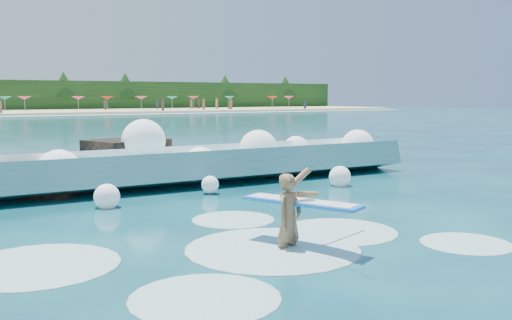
{
  "coord_description": "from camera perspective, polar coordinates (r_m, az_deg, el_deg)",
  "views": [
    {
      "loc": [
        -4.9,
        -8.55,
        2.6
      ],
      "look_at": [
        1.5,
        2.0,
        1.2
      ],
      "focal_mm": 40.0,
      "sensor_mm": 36.0,
      "label": 1
    }
  ],
  "objects": [
    {
      "name": "rock_cluster",
      "position": [
        16.69,
        -22.37,
        -1.33
      ],
      "size": [
        8.35,
        3.53,
        1.5
      ],
      "color": "black",
      "rests_on": "ground"
    },
    {
      "name": "ground",
      "position": [
        10.2,
        -1.39,
        -8.31
      ],
      "size": [
        200.0,
        200.0,
        0.0
      ],
      "primitive_type": "plane",
      "color": "#072D3B",
      "rests_on": "ground"
    },
    {
      "name": "wave_spray",
      "position": [
        16.6,
        -8.81,
        0.39
      ],
      "size": [
        14.55,
        4.14,
        1.98
      ],
      "color": "white",
      "rests_on": "ground"
    },
    {
      "name": "surfer_with_board",
      "position": [
        9.65,
        3.62,
        -5.62
      ],
      "size": [
        1.33,
        2.79,
        1.57
      ],
      "color": "#885E3F",
      "rests_on": "ground"
    },
    {
      "name": "breaking_wave",
      "position": [
        16.89,
        -8.47,
        -0.82
      ],
      "size": [
        15.87,
        2.57,
        1.37
      ],
      "color": "teal",
      "rests_on": "ground"
    },
    {
      "name": "surf_foam",
      "position": [
        9.76,
        -1.68,
        -8.99
      ],
      "size": [
        8.82,
        5.8,
        0.15
      ],
      "color": "silver",
      "rests_on": "ground"
    }
  ]
}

